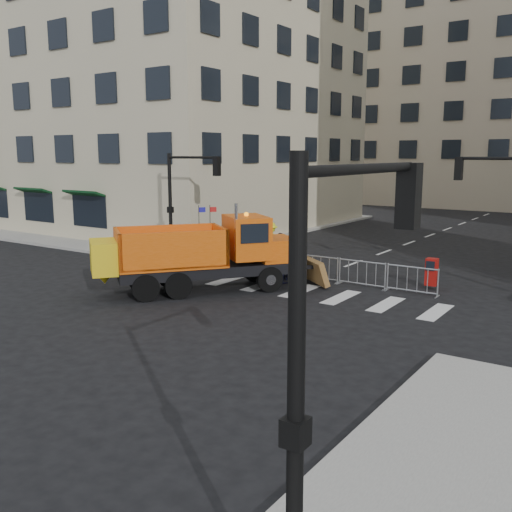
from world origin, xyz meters
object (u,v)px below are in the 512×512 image
Objects in this scene: worker at (270,241)px; plow_truck at (198,252)px; cop_c at (281,256)px; cop_b at (282,262)px; newspaper_box at (432,272)px; cop_a at (290,258)px.

plow_truck is at bearing -118.16° from worker.
plow_truck reaches higher than cop_c.
cop_b is 0.86× the size of cop_c.
cop_a is at bearing -165.63° from newspaper_box.
worker is 8.35m from newspaper_box.
cop_b is at bearing 99.34° from cop_c.
cop_a is at bearing -68.42° from cop_b.
cop_a is 0.94× the size of cop_c.
newspaper_box is at bearing -15.75° from plow_truck.
worker reaches higher than cop_a.
cop_b reaches higher than newspaper_box.
worker is (-2.74, 3.30, 0.23)m from cop_b.
cop_a is at bearing 10.00° from plow_truck.
plow_truck reaches higher than cop_a.
worker is (-2.28, 2.70, 0.10)m from cop_c.
worker is at bearing 44.71° from plow_truck.
newspaper_box is at bearing 169.21° from cop_c.
plow_truck is at bearing 83.23° from cop_b.
newspaper_box is (5.56, 2.42, -0.17)m from cop_b.
worker reaches higher than cop_b.
cop_c is 1.84× the size of newspaper_box.
worker is at bearing -25.68° from cop_b.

